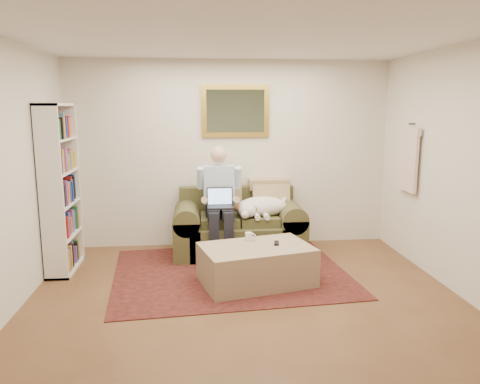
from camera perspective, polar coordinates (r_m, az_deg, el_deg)
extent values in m
cube|color=brown|center=(4.53, 1.37, -15.30)|extent=(4.50, 5.00, 0.01)
cube|color=white|center=(4.13, 1.53, 19.23)|extent=(4.50, 5.00, 0.01)
cube|color=silver|center=(6.61, -1.22, 4.63)|extent=(4.50, 0.01, 2.60)
cube|color=black|center=(5.69, -1.17, -9.76)|extent=(2.90, 2.41, 0.01)
cube|color=#434123|center=(6.32, -0.15, -5.68)|extent=(1.31, 0.84, 0.43)
cube|color=#434123|center=(6.57, -0.45, -1.18)|extent=(1.59, 0.18, 0.44)
cube|color=#434123|center=(6.28, -6.45, -5.37)|extent=(0.34, 0.84, 0.87)
cube|color=#434123|center=(6.41, 6.03, -5.04)|extent=(0.34, 0.84, 0.87)
cube|color=#434123|center=(6.18, -2.49, -3.43)|extent=(0.50, 0.57, 0.12)
cube|color=#434123|center=(6.23, 2.27, -3.32)|extent=(0.50, 0.57, 0.12)
cube|color=black|center=(5.95, -2.41, -1.83)|extent=(0.33, 0.23, 0.02)
cube|color=black|center=(6.04, -2.48, -0.52)|extent=(0.33, 0.06, 0.23)
cube|color=#99BFF2|center=(6.03, -2.48, -0.53)|extent=(0.30, 0.05, 0.20)
cube|color=tan|center=(5.30, 2.00, -8.87)|extent=(1.34, 1.03, 0.43)
cylinder|color=white|center=(5.41, 1.08, -5.47)|extent=(0.08, 0.08, 0.10)
cube|color=black|center=(5.32, 4.47, -6.23)|extent=(0.08, 0.16, 0.02)
cube|color=gold|center=(6.55, -0.56, 9.84)|extent=(0.94, 0.04, 0.72)
cube|color=gray|center=(6.53, -0.55, 9.84)|extent=(0.80, 0.01, 0.58)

